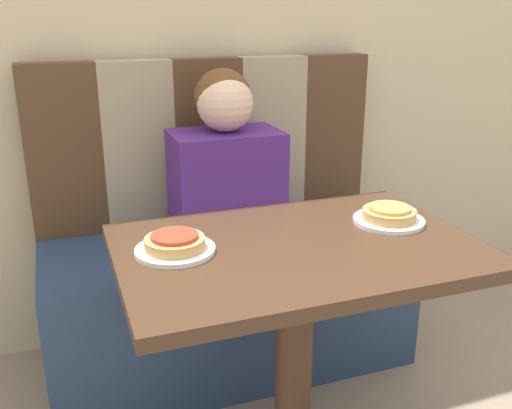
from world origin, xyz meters
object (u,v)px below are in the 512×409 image
at_px(pizza_left, 175,242).
at_px(plate_left, 175,250).
at_px(plate_right, 389,221).
at_px(pizza_right, 389,213).
at_px(person, 226,163).

bearing_deg(pizza_left, plate_left, 90.00).
relative_size(plate_left, pizza_left, 1.33).
distance_m(plate_right, pizza_right, 0.02).
height_order(plate_left, plate_right, same).
relative_size(person, plate_left, 3.05).
relative_size(person, pizza_left, 4.07).
height_order(plate_right, pizza_right, pizza_right).
bearing_deg(plate_right, pizza_left, -180.00).
bearing_deg(plate_right, plate_left, 180.00).
distance_m(person, plate_left, 0.63).
relative_size(plate_left, pizza_right, 1.33).
bearing_deg(pizza_left, pizza_right, 0.00).
bearing_deg(plate_left, plate_right, 0.00).
bearing_deg(plate_right, pizza_right, -90.00).
relative_size(plate_right, pizza_right, 1.33).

